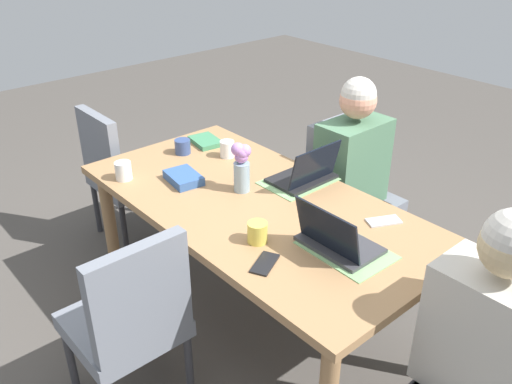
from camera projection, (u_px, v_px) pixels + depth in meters
The scene contains 21 objects.
ground_plane at pixel (256, 321), 2.92m from camera, with size 10.00×10.00×0.00m, color #4C4742.
dining_table at pixel (256, 216), 2.60m from camera, with size 1.82×0.92×0.74m.
chair_far_left_near at pixel (346, 187), 3.22m from camera, with size 0.44×0.44×0.90m.
person_far_left_near at pixel (350, 191), 3.12m from camera, with size 0.36×0.40×1.19m.
chair_head_right_left_mid at pixel (502, 379), 1.93m from camera, with size 0.44×0.44×0.90m.
person_head_right_left_mid at pixel (477, 375), 1.91m from camera, with size 0.40×0.36×1.19m.
chair_head_left_left_far at pixel (120, 170), 3.42m from camera, with size 0.44×0.44×0.90m.
chair_near_right_near at pixel (130, 317), 2.21m from camera, with size 0.44×0.44×0.90m.
flower_vase at pixel (242, 163), 2.59m from camera, with size 0.09×0.10×0.25m.
placemat_far_left_near at pixel (298, 181), 2.75m from camera, with size 0.36×0.26×0.00m, color #7FAD70.
placemat_head_right_left_mid at pixel (346, 250), 2.20m from camera, with size 0.36×0.26×0.00m, color #7FAD70.
laptop_head_right_left_mid at pixel (336, 240), 2.19m from camera, with size 0.32×0.22×0.21m.
laptop_far_left_near at pixel (306, 174), 2.72m from camera, with size 0.22×0.32×0.21m.
coffee_mug_near_left at pixel (257, 232), 2.24m from camera, with size 0.08×0.08×0.09m, color #DBC64C.
coffee_mug_near_right at pixel (123, 171), 2.75m from camera, with size 0.08×0.08×0.09m, color white.
coffee_mug_centre_left at pixel (183, 147), 3.03m from camera, with size 0.09×0.09×0.08m, color #33477A.
coffee_mug_centre_right at pixel (227, 149), 2.99m from camera, with size 0.08×0.08×0.09m, color white.
book_red_cover at pixel (206, 141), 3.17m from camera, with size 0.20×0.14×0.03m, color #3D7F56.
book_blue_cover at pixel (184, 178), 2.73m from camera, with size 0.20×0.14×0.04m, color #335693.
phone_black at pixel (265, 263), 2.12m from camera, with size 0.15×0.07×0.01m, color black.
phone_silver at pixel (384, 221), 2.40m from camera, with size 0.15×0.07×0.01m, color silver.
Camera 1 is at (1.69, -1.47, 2.00)m, focal length 37.98 mm.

